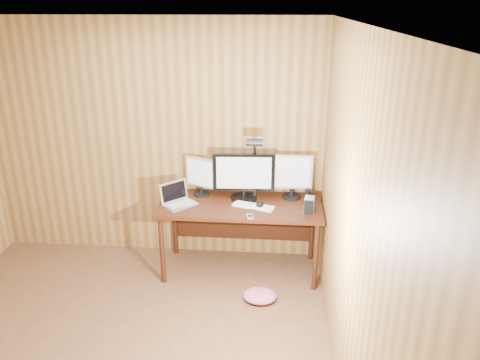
# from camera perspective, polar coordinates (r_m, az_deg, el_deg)

# --- Properties ---
(room_shell) EXTENTS (4.00, 4.00, 4.00)m
(room_shell) POSITION_cam_1_polar(r_m,az_deg,el_deg) (3.19, -19.51, -5.76)
(room_shell) COLOR brown
(room_shell) RESTS_ON ground
(desk) EXTENTS (1.60, 0.70, 0.75)m
(desk) POSITION_cam_1_polar(r_m,az_deg,el_deg) (4.73, 0.12, -3.90)
(desk) COLOR #34160A
(desk) RESTS_ON floor
(monitor_center) EXTENTS (0.61, 0.27, 0.48)m
(monitor_center) POSITION_cam_1_polar(r_m,az_deg,el_deg) (4.63, 0.47, 0.51)
(monitor_center) COLOR black
(monitor_center) RESTS_ON desk
(monitor_left) EXTENTS (0.33, 0.18, 0.40)m
(monitor_left) POSITION_cam_1_polar(r_m,az_deg,el_deg) (4.77, -4.78, 0.55)
(monitor_left) COLOR black
(monitor_left) RESTS_ON desk
(monitor_right) EXTENTS (0.40, 0.19, 0.45)m
(monitor_right) POSITION_cam_1_polar(r_m,az_deg,el_deg) (4.70, 6.36, 0.59)
(monitor_right) COLOR black
(monitor_right) RESTS_ON desk
(laptop) EXTENTS (0.38, 0.38, 0.22)m
(laptop) POSITION_cam_1_polar(r_m,az_deg,el_deg) (4.63, -7.66, -2.30)
(laptop) COLOR silver
(laptop) RESTS_ON desk
(keyboard) EXTENTS (0.43, 0.24, 0.02)m
(keyboard) POSITION_cam_1_polar(r_m,az_deg,el_deg) (4.55, 1.64, -3.19)
(keyboard) COLOR white
(keyboard) RESTS_ON desk
(mousepad) EXTENTS (0.21, 0.18, 0.00)m
(mousepad) POSITION_cam_1_polar(r_m,az_deg,el_deg) (4.55, 2.42, -3.29)
(mousepad) COLOR black
(mousepad) RESTS_ON desk
(mouse) EXTENTS (0.08, 0.12, 0.04)m
(mouse) POSITION_cam_1_polar(r_m,az_deg,el_deg) (4.54, 2.42, -3.03)
(mouse) COLOR black
(mouse) RESTS_ON mousepad
(hard_drive) EXTENTS (0.11, 0.14, 0.14)m
(hard_drive) POSITION_cam_1_polar(r_m,az_deg,el_deg) (4.46, 8.45, -3.01)
(hard_drive) COLOR silver
(hard_drive) RESTS_ON desk
(phone) EXTENTS (0.07, 0.11, 0.01)m
(phone) POSITION_cam_1_polar(r_m,az_deg,el_deg) (4.34, 1.22, -4.45)
(phone) COLOR silver
(phone) RESTS_ON desk
(speaker) EXTENTS (0.05, 0.05, 0.13)m
(speaker) POSITION_cam_1_polar(r_m,az_deg,el_deg) (4.70, 8.22, -1.88)
(speaker) COLOR black
(speaker) RESTS_ON desk
(desk_lamp) EXTENTS (0.16, 0.23, 0.70)m
(desk_lamp) POSITION_cam_1_polar(r_m,az_deg,el_deg) (4.56, 1.80, 2.59)
(desk_lamp) COLOR black
(desk_lamp) RESTS_ON desk
(fabric_pile) EXTENTS (0.34, 0.28, 0.10)m
(fabric_pile) POSITION_cam_1_polar(r_m,az_deg,el_deg) (4.49, 2.43, -13.93)
(fabric_pile) COLOR #BF5C88
(fabric_pile) RESTS_ON floor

